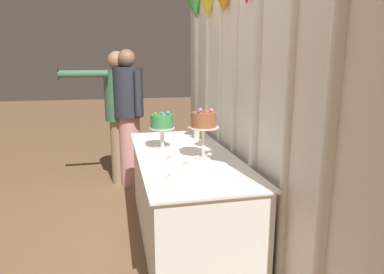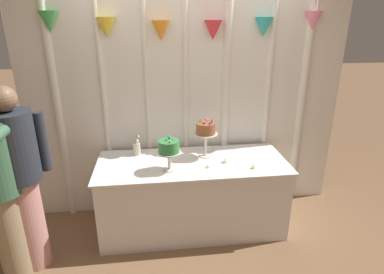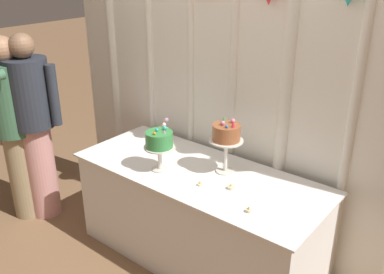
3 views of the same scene
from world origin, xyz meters
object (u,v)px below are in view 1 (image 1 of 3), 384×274
Objects in this scene: flower_vase at (198,130)px; tealight_near_right at (169,176)px; tealight_far_left at (169,158)px; cake_display_nearleft at (162,123)px; cake_display_nearright at (204,122)px; guest_man_pink_jacket at (118,112)px; cake_table at (185,197)px; tealight_near_left at (186,164)px; guest_man_dark_suit at (129,114)px.

flower_vase is 1.23m from tealight_near_right.
cake_display_nearleft is at bearing 179.96° from tealight_far_left.
guest_man_pink_jacket is (-1.77, -0.63, -0.15)m from cake_display_nearright.
cake_display_nearleft is 1.43m from guest_man_pink_jacket.
cake_display_nearleft reaches higher than cake_table.
cake_table is at bearing 131.09° from tealight_far_left.
tealight_near_left and tealight_near_right have the same top height.
cake_display_nearright is 11.08× the size of tealight_near_right.
guest_man_pink_jacket is (-1.38, -0.35, -0.09)m from cake_display_nearleft.
cake_display_nearright reaches higher than tealight_near_right.
flower_vase reaches higher than cake_table.
cake_display_nearleft is 0.61m from tealight_near_left.
cake_display_nearleft is 1.29m from guest_man_dark_suit.
tealight_far_left is 1.79m from guest_man_pink_jacket.
flower_vase is at bearing 157.37° from tealight_near_right.
tealight_near_left is 0.03× the size of guest_man_dark_suit.
cake_display_nearleft is (-0.24, -0.15, 0.61)m from cake_table.
flower_vase reaches higher than tealight_far_left.
cake_display_nearleft is 0.84m from tealight_near_right.
guest_man_pink_jacket reaches higher than tealight_far_left.
cake_table is 0.73m from tealight_near_right.
guest_man_dark_suit reaches higher than cake_display_nearright.
cake_table is 0.77m from flower_vase.
flower_vase is 5.89× the size of tealight_near_right.
tealight_near_right is at bearing -22.63° from flower_vase.
guest_man_dark_suit is at bearing -169.70° from cake_display_nearleft.
cake_display_nearright is 0.25× the size of guest_man_dark_suit.
tealight_far_left is at bearing -153.29° from tealight_near_left.
flower_vase is at bearing 35.42° from guest_man_pink_jacket.
tealight_near_left is at bearing 12.97° from guest_man_pink_jacket.
guest_man_pink_jacket is at bearing -144.58° from flower_vase.
cake_table is at bearing 32.53° from cake_display_nearleft.
cake_display_nearright is at bearing 19.42° from guest_man_pink_jacket.
cake_display_nearright is 0.25× the size of guest_man_pink_jacket.
tealight_far_left is 1.66m from guest_man_dark_suit.
guest_man_dark_suit is at bearing -163.11° from cake_display_nearright.
guest_man_dark_suit reaches higher than tealight_near_right.
tealight_near_right is (0.44, -0.07, 0.00)m from tealight_far_left.
tealight_far_left reaches higher than cake_table.
cake_table is at bearing 170.02° from tealight_near_left.
flower_vase is 1.30m from guest_man_pink_jacket.
guest_man_dark_suit is 1.01× the size of guest_man_pink_jacket.
tealight_near_right is (0.81, -0.07, -0.22)m from cake_display_nearleft.
tealight_near_left is (0.17, -0.18, -0.28)m from cake_display_nearright.
tealight_near_left is (0.19, 0.10, 0.00)m from tealight_far_left.
cake_display_nearright is at bearing 133.88° from tealight_near_left.
cake_display_nearright is 0.39m from tealight_far_left.
tealight_far_left is at bearing -94.19° from cake_display_nearright.
cake_display_nearleft is 8.86× the size of tealight_near_right.
cake_display_nearright is at bearing 16.89° from guest_man_dark_suit.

